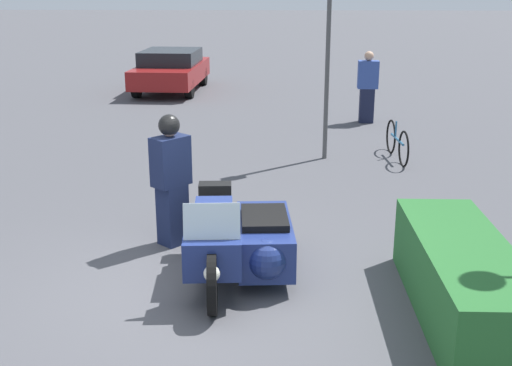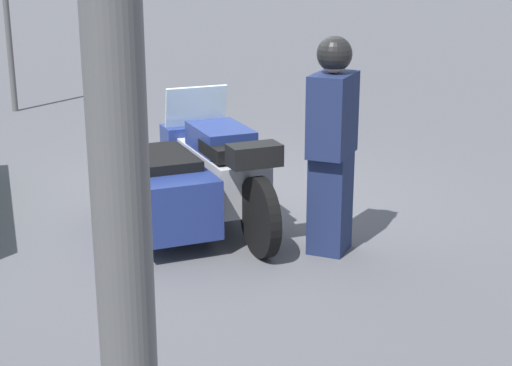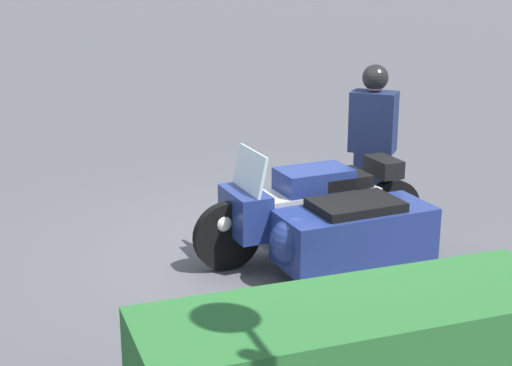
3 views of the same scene
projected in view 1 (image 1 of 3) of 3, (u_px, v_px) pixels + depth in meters
The scene contains 8 objects.
ground_plane at pixel (200, 293), 7.42m from camera, with size 160.00×160.00×0.00m, color #4C4C51.
police_motorcycle at pixel (241, 240), 7.71m from camera, with size 2.54×1.26×1.17m.
officer_rider at pixel (171, 177), 8.56m from camera, with size 0.56×0.55×1.80m.
hedge_bush_curbside at pixel (462, 280), 6.81m from camera, with size 2.91×0.92×0.83m, color #28662D.
traffic_light_far at pixel (329, 38), 12.38m from camera, with size 0.22×0.28×3.71m.
parked_car_background at pixel (171, 69), 21.05m from camera, with size 4.40×2.10×1.34m.
pedestrian_bystander at pixel (367, 87), 16.24m from camera, with size 0.33×0.52×1.80m.
bicycle_parked at pixel (397, 142), 12.98m from camera, with size 1.77×0.16×0.77m.
Camera 1 is at (6.67, 0.88, 3.43)m, focal length 45.00 mm.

